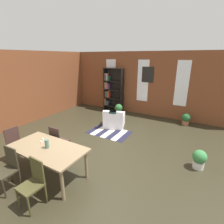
{
  "coord_description": "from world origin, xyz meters",
  "views": [
    {
      "loc": [
        2.78,
        -3.56,
        2.78
      ],
      "look_at": [
        -0.06,
        1.37,
        0.9
      ],
      "focal_mm": 27.06,
      "sensor_mm": 36.0,
      "label": 1
    }
  ],
  "objects_px": {
    "dining_chair_near_left": "(8,168)",
    "dining_chair_far_left": "(58,141)",
    "bookshelf_tall": "(112,90)",
    "armchair_white": "(114,120)",
    "dining_chair_near_right": "(33,181)",
    "potted_plant_corner": "(186,119)",
    "potted_plant_window": "(119,109)",
    "vase_on_table": "(47,144)",
    "potted_plant_by_shelf": "(199,159)",
    "dining_chair_head_left": "(16,143)",
    "dining_table": "(47,151)"
  },
  "relations": [
    {
      "from": "dining_chair_near_left",
      "to": "dining_chair_far_left",
      "type": "bearing_deg",
      "value": 89.89
    },
    {
      "from": "dining_chair_near_left",
      "to": "bookshelf_tall",
      "type": "height_order",
      "value": "bookshelf_tall"
    },
    {
      "from": "dining_chair_far_left",
      "to": "armchair_white",
      "type": "distance_m",
      "value": 2.75
    },
    {
      "from": "dining_chair_near_right",
      "to": "potted_plant_corner",
      "type": "relative_size",
      "value": 1.89
    },
    {
      "from": "armchair_white",
      "to": "potted_plant_corner",
      "type": "xyz_separation_m",
      "value": [
        2.55,
        1.68,
        -0.01
      ]
    },
    {
      "from": "bookshelf_tall",
      "to": "potted_plant_window",
      "type": "relative_size",
      "value": 4.02
    },
    {
      "from": "dining_chair_near_left",
      "to": "bookshelf_tall",
      "type": "bearing_deg",
      "value": 98.76
    },
    {
      "from": "vase_on_table",
      "to": "potted_plant_corner",
      "type": "xyz_separation_m",
      "value": [
        2.4,
        5.11,
        -0.6
      ]
    },
    {
      "from": "vase_on_table",
      "to": "potted_plant_by_shelf",
      "type": "relative_size",
      "value": 0.4
    },
    {
      "from": "dining_chair_far_left",
      "to": "potted_plant_by_shelf",
      "type": "height_order",
      "value": "dining_chair_far_left"
    },
    {
      "from": "dining_chair_far_left",
      "to": "potted_plant_corner",
      "type": "bearing_deg",
      "value": 57.17
    },
    {
      "from": "potted_plant_window",
      "to": "bookshelf_tall",
      "type": "bearing_deg",
      "value": 141.02
    },
    {
      "from": "potted_plant_corner",
      "to": "potted_plant_window",
      "type": "height_order",
      "value": "potted_plant_window"
    },
    {
      "from": "vase_on_table",
      "to": "dining_chair_head_left",
      "type": "xyz_separation_m",
      "value": [
        -1.32,
        0.0,
        -0.36
      ]
    },
    {
      "from": "vase_on_table",
      "to": "bookshelf_tall",
      "type": "xyz_separation_m",
      "value": [
        -1.38,
        5.4,
        0.24
      ]
    },
    {
      "from": "dining_chair_near_left",
      "to": "dining_chair_head_left",
      "type": "xyz_separation_m",
      "value": [
        -0.88,
        0.71,
        0.0
      ]
    },
    {
      "from": "dining_table",
      "to": "potted_plant_window",
      "type": "xyz_separation_m",
      "value": [
        -0.64,
        4.81,
        -0.38
      ]
    },
    {
      "from": "bookshelf_tall",
      "to": "potted_plant_by_shelf",
      "type": "xyz_separation_m",
      "value": [
        4.48,
        -3.27,
        -0.84
      ]
    },
    {
      "from": "dining_chair_near_left",
      "to": "armchair_white",
      "type": "relative_size",
      "value": 0.94
    },
    {
      "from": "dining_chair_far_left",
      "to": "bookshelf_tall",
      "type": "bearing_deg",
      "value": 101.36
    },
    {
      "from": "dining_chair_near_right",
      "to": "potted_plant_window",
      "type": "relative_size",
      "value": 1.72
    },
    {
      "from": "dining_chair_far_left",
      "to": "armchair_white",
      "type": "bearing_deg",
      "value": 83.82
    },
    {
      "from": "potted_plant_by_shelf",
      "to": "dining_table",
      "type": "bearing_deg",
      "value": -145.72
    },
    {
      "from": "dining_chair_near_left",
      "to": "dining_table",
      "type": "bearing_deg",
      "value": 59.17
    },
    {
      "from": "dining_chair_near_left",
      "to": "dining_chair_near_right",
      "type": "height_order",
      "value": "same"
    },
    {
      "from": "vase_on_table",
      "to": "dining_chair_near_right",
      "type": "height_order",
      "value": "vase_on_table"
    },
    {
      "from": "dining_chair_near_right",
      "to": "dining_chair_far_left",
      "type": "height_order",
      "value": "same"
    },
    {
      "from": "dining_chair_near_left",
      "to": "potted_plant_by_shelf",
      "type": "relative_size",
      "value": 1.87
    },
    {
      "from": "dining_table",
      "to": "dining_chair_near_right",
      "type": "xyz_separation_m",
      "value": [
        0.42,
        -0.71,
        -0.17
      ]
    },
    {
      "from": "dining_chair_near_left",
      "to": "dining_chair_far_left",
      "type": "relative_size",
      "value": 1.0
    },
    {
      "from": "dining_chair_head_left",
      "to": "dining_chair_far_left",
      "type": "xyz_separation_m",
      "value": [
        0.88,
        0.7,
        0.0
      ]
    },
    {
      "from": "vase_on_table",
      "to": "potted_plant_window",
      "type": "height_order",
      "value": "vase_on_table"
    },
    {
      "from": "vase_on_table",
      "to": "potted_plant_by_shelf",
      "type": "height_order",
      "value": "vase_on_table"
    },
    {
      "from": "dining_chair_far_left",
      "to": "potted_plant_window",
      "type": "xyz_separation_m",
      "value": [
        -0.22,
        4.11,
        -0.21
      ]
    },
    {
      "from": "dining_chair_near_right",
      "to": "dining_chair_far_left",
      "type": "xyz_separation_m",
      "value": [
        -0.84,
        1.41,
        0.0
      ]
    },
    {
      "from": "dining_chair_near_left",
      "to": "potted_plant_window",
      "type": "distance_m",
      "value": 5.53
    },
    {
      "from": "dining_table",
      "to": "bookshelf_tall",
      "type": "height_order",
      "value": "bookshelf_tall"
    },
    {
      "from": "dining_chair_far_left",
      "to": "bookshelf_tall",
      "type": "height_order",
      "value": "bookshelf_tall"
    },
    {
      "from": "dining_table",
      "to": "dining_chair_head_left",
      "type": "distance_m",
      "value": 1.31
    },
    {
      "from": "potted_plant_window",
      "to": "dining_chair_head_left",
      "type": "bearing_deg",
      "value": -97.85
    },
    {
      "from": "dining_chair_near_left",
      "to": "potted_plant_window",
      "type": "relative_size",
      "value": 1.72
    },
    {
      "from": "armchair_white",
      "to": "bookshelf_tall",
      "type": "bearing_deg",
      "value": 122.21
    },
    {
      "from": "dining_chair_near_right",
      "to": "dining_chair_near_left",
      "type": "bearing_deg",
      "value": 180.0
    },
    {
      "from": "dining_table",
      "to": "potted_plant_by_shelf",
      "type": "distance_m",
      "value": 3.8
    },
    {
      "from": "vase_on_table",
      "to": "potted_plant_by_shelf",
      "type": "xyz_separation_m",
      "value": [
        3.1,
        2.13,
        -0.6
      ]
    },
    {
      "from": "dining_chair_near_right",
      "to": "dining_table",
      "type": "bearing_deg",
      "value": 120.85
    },
    {
      "from": "dining_chair_head_left",
      "to": "bookshelf_tall",
      "type": "bearing_deg",
      "value": 90.62
    },
    {
      "from": "dining_chair_far_left",
      "to": "potted_plant_corner",
      "type": "xyz_separation_m",
      "value": [
        2.84,
        4.41,
        -0.24
      ]
    },
    {
      "from": "dining_chair_far_left",
      "to": "dining_table",
      "type": "bearing_deg",
      "value": -59.33
    },
    {
      "from": "armchair_white",
      "to": "potted_plant_corner",
      "type": "height_order",
      "value": "armchair_white"
    }
  ]
}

